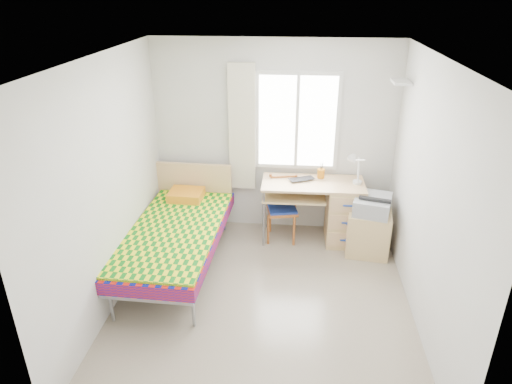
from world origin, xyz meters
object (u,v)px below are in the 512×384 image
Objects in this scene: cabinet at (368,232)px; printer at (373,204)px; desk at (339,210)px; chair at (283,204)px; bed at (177,232)px.

printer is (0.02, 0.02, 0.40)m from cabinet.
printer is at bearing 47.11° from cabinet.
desk is 0.75m from chair.
printer is (0.38, -0.27, 0.24)m from desk.
printer is (2.37, 0.55, 0.22)m from bed.
desk is at bearing 148.55° from cabinet.
printer is (1.13, -0.28, 0.19)m from chair.
bed is at bearing -152.39° from printer.
desk is 1.52× the size of chair.
chair is at bearing 172.17° from cabinet.
desk is (1.99, 0.82, -0.02)m from bed.
bed is 2.15m from desk.
chair is (1.24, 0.83, 0.03)m from bed.
bed is 3.83× the size of cabinet.
desk is at bearing -12.64° from chair.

